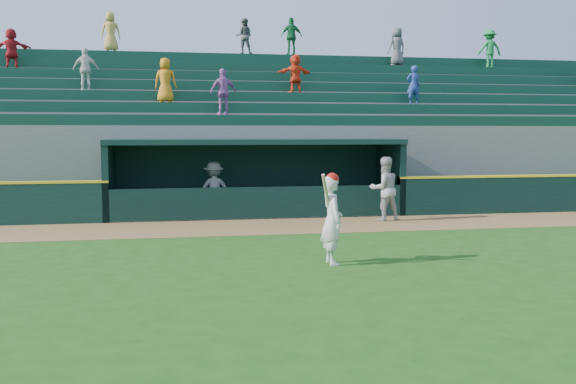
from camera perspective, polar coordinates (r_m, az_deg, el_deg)
name	(u,v)px	position (r m, az deg, el deg)	size (l,w,h in m)	color
ground	(301,261)	(13.54, 1.20, -6.11)	(120.00, 120.00, 0.00)	#1E4912
warning_track	(268,227)	(18.30, -1.83, -3.09)	(40.00, 3.00, 0.01)	brown
dugout_player_front	(384,189)	(19.65, 8.56, 0.28)	(0.94, 0.74, 1.94)	#A9A9A3
dugout_player_inside	(214,189)	(20.66, -6.59, 0.28)	(1.13, 0.65, 1.75)	gray
dugout	(254,172)	(21.22, -3.06, 1.75)	(9.40, 2.80, 2.46)	slate
stands	(240,139)	(25.72, -4.30, 4.72)	(34.50, 6.25, 7.58)	slate
batter_at_plate	(332,219)	(13.06, 3.93, -2.37)	(0.56, 0.79, 1.89)	silver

